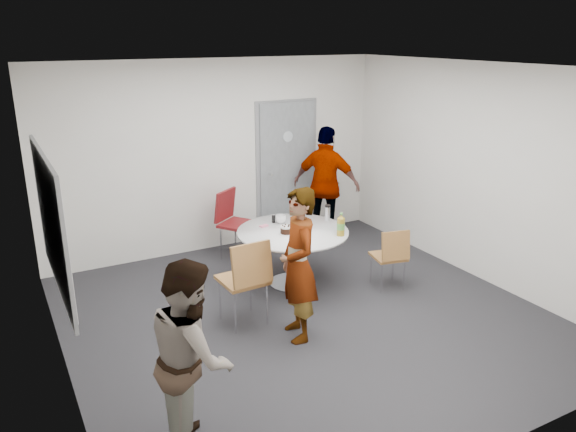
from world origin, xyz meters
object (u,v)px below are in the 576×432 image
door (286,170)px  chair_near_right (391,253)px  chair_far (233,217)px  chair_near_left (247,274)px  table (294,238)px  person_main (298,265)px  whiteboard (52,223)px  person_right (326,185)px  person_left (192,356)px

door → chair_near_right: bearing=-86.0°
door → chair_far: size_ratio=2.21×
chair_near_left → table: bearing=32.8°
door → person_main: bearing=-116.3°
table → chair_near_right: 1.20m
chair_far → door: bearing=168.4°
table → whiteboard: bearing=-167.4°
chair_near_right → chair_near_left: bearing=-167.8°
chair_near_left → chair_far: bearing=68.0°
person_right → chair_near_right: bearing=134.6°
table → chair_near_right: size_ratio=1.74×
person_left → person_right: person_right is taller
whiteboard → chair_near_right: 3.85m
whiteboard → person_main: 2.33m
table → chair_near_right: (0.96, -0.70, -0.14)m
whiteboard → chair_near_left: (1.81, -0.08, -0.85)m
chair_near_left → person_left: person_left is taller
table → person_main: person_main is taller
chair_near_right → person_left: 3.38m
person_left → chair_near_right: bearing=-53.3°
person_right → table: bearing=95.3°
whiteboard → person_right: bearing=23.9°
table → person_main: 1.30m
chair_near_left → chair_near_right: (1.92, -0.01, -0.13)m
door → person_main: size_ratio=1.32×
whiteboard → chair_far: bearing=36.5°
whiteboard → chair_far: whiteboard is taller
door → chair_far: 1.27m
whiteboard → person_right: whiteboard is taller
door → person_right: (0.38, -0.53, -0.16)m
table → chair_near_right: table is taller
door → chair_far: bearing=-157.3°
chair_far → person_main: size_ratio=0.60×
person_left → table: bearing=-32.8°
chair_far → person_right: bearing=142.9°
chair_near_left → person_left: (-1.11, -1.47, 0.16)m
chair_near_right → person_left: (-3.03, -1.46, 0.29)m
whiteboard → person_left: (0.70, -1.55, -0.69)m
chair_near_right → person_main: size_ratio=0.49×
chair_near_left → person_left: size_ratio=0.65×
door → person_right: bearing=-54.2°
chair_near_left → person_main: size_ratio=0.61×
chair_near_right → person_left: bearing=-141.9°
person_left → door: bearing=-25.9°
whiteboard → chair_near_right: bearing=-1.3°
person_main → person_left: 1.80m
table → chair_far: table is taller
chair_near_right → person_right: bearing=95.7°
person_main → chair_near_right: bearing=116.8°
table → person_main: (-0.59, -1.14, 0.19)m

